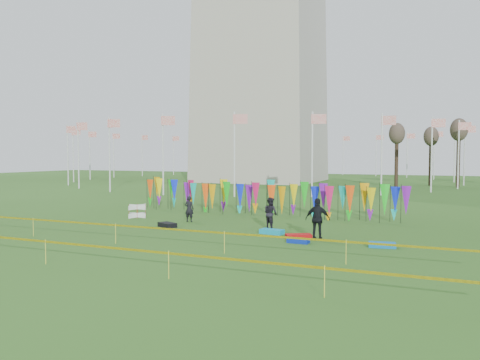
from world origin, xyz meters
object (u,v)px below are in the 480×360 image
at_px(box_kite, 137,211).
at_px(person_right, 318,219).
at_px(kite_bag_black, 167,225).
at_px(kite_bag_blue, 298,241).
at_px(person_left, 189,209).
at_px(kite_bag_teal, 382,245).
at_px(person_mid, 271,213).
at_px(kite_bag_red, 299,236).
at_px(kite_bag_turquoise, 272,232).

distance_m(box_kite, person_right, 12.69).
bearing_deg(kite_bag_black, kite_bag_blue, -11.97).
xyz_separation_m(box_kite, person_left, (3.92, -0.35, 0.35)).
relative_size(person_right, kite_bag_blue, 2.04).
bearing_deg(kite_bag_black, box_kite, 145.63).
bearing_deg(kite_bag_teal, kite_bag_blue, -173.77).
bearing_deg(person_mid, person_right, 175.97).
distance_m(person_left, person_right, 8.82).
height_order(person_mid, kite_bag_black, person_mid).
bearing_deg(kite_bag_blue, box_kite, 159.87).
relative_size(box_kite, kite_bag_red, 0.69).
relative_size(kite_bag_turquoise, kite_bag_blue, 1.21).
bearing_deg(person_left, box_kite, -8.45).
xyz_separation_m(box_kite, person_mid, (9.25, -1.12, 0.43)).
bearing_deg(person_left, kite_bag_blue, 149.71).
relative_size(person_mid, kite_bag_teal, 1.53).
bearing_deg(kite_bag_black, kite_bag_red, -4.98).
relative_size(kite_bag_black, kite_bag_teal, 0.95).
xyz_separation_m(person_left, kite_bag_blue, (7.76, -3.93, -0.66)).
relative_size(person_mid, person_right, 0.88).
height_order(kite_bag_turquoise, kite_bag_black, kite_bag_black).
distance_m(kite_bag_blue, kite_bag_red, 1.04).
height_order(person_left, person_right, person_right).
xyz_separation_m(kite_bag_turquoise, kite_bag_teal, (5.44, -1.41, -0.01)).
distance_m(box_kite, person_mid, 9.33).
xyz_separation_m(person_right, kite_bag_blue, (-0.60, -1.12, -0.87)).
bearing_deg(kite_bag_turquoise, kite_bag_teal, -14.56).
distance_m(person_left, kite_bag_black, 2.36).
xyz_separation_m(box_kite, kite_bag_red, (11.40, -3.27, -0.30)).
xyz_separation_m(box_kite, kite_bag_teal, (15.24, -3.89, -0.31)).
distance_m(person_left, kite_bag_red, 8.06).
bearing_deg(kite_bag_blue, person_mid, 127.49).
relative_size(kite_bag_turquoise, kite_bag_black, 1.09).
relative_size(person_left, kite_bag_turquoise, 1.32).
xyz_separation_m(kite_bag_turquoise, kite_bag_blue, (1.88, -1.80, -0.02)).
bearing_deg(kite_bag_blue, kite_bag_teal, 6.23).
relative_size(kite_bag_blue, kite_bag_black, 0.90).
distance_m(box_kite, kite_bag_teal, 15.73).
distance_m(person_mid, kite_bag_red, 3.13).
bearing_deg(person_mid, kite_bag_turquoise, 141.91).
relative_size(kite_bag_blue, kite_bag_teal, 0.86).
bearing_deg(person_mid, kite_bag_teal, -174.80).
height_order(box_kite, person_right, person_right).
distance_m(person_left, kite_bag_turquoise, 6.29).
xyz_separation_m(person_mid, person_right, (3.02, -2.04, 0.12)).
xyz_separation_m(person_right, kite_bag_teal, (2.96, -0.73, -0.86)).
height_order(box_kite, person_mid, person_mid).
height_order(person_mid, kite_bag_teal, person_mid).
xyz_separation_m(person_left, kite_bag_red, (7.48, -2.93, -0.65)).
bearing_deg(kite_bag_turquoise, person_mid, 111.88).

